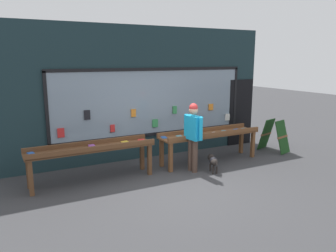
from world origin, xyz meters
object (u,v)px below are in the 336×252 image
at_px(person_browsing, 193,132).
at_px(small_dog, 213,161).
at_px(display_table_left, 92,151).
at_px(sandwich_board_sign, 274,135).
at_px(display_table_right, 210,136).

distance_m(person_browsing, small_dog, 0.87).
xyz_separation_m(display_table_left, small_dog, (2.78, -0.75, -0.43)).
bearing_deg(person_browsing, display_table_left, 72.55).
relative_size(person_browsing, sandwich_board_sign, 1.79).
xyz_separation_m(display_table_left, sandwich_board_sign, (5.49, -0.05, -0.23)).
distance_m(display_table_right, person_browsing, 0.98).
height_order(person_browsing, small_dog, person_browsing).
bearing_deg(sandwich_board_sign, display_table_right, 163.18).
height_order(display_table_left, display_table_right, display_table_left).
bearing_deg(person_browsing, sandwich_board_sign, -88.50).
relative_size(display_table_right, person_browsing, 1.68).
distance_m(display_table_left, small_dog, 2.92).
bearing_deg(display_table_right, small_dog, -117.75).
xyz_separation_m(display_table_left, person_browsing, (2.37, -0.47, 0.28)).
bearing_deg(person_browsing, display_table_right, -66.02).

